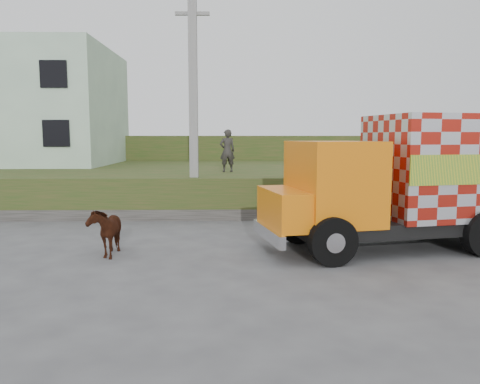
{
  "coord_description": "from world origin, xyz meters",
  "views": [
    {
      "loc": [
        0.34,
        -12.26,
        2.97
      ],
      "look_at": [
        0.6,
        1.7,
        1.3
      ],
      "focal_mm": 35.0,
      "sensor_mm": 36.0,
      "label": 1
    }
  ],
  "objects_px": {
    "cargo_truck": "(427,180)",
    "pedestrian": "(227,151)",
    "cow": "(106,230)",
    "utility_pole": "(193,105)"
  },
  "relations": [
    {
      "from": "cow",
      "to": "cargo_truck",
      "type": "bearing_deg",
      "value": 0.52
    },
    {
      "from": "cargo_truck",
      "to": "cow",
      "type": "height_order",
      "value": "cargo_truck"
    },
    {
      "from": "cow",
      "to": "pedestrian",
      "type": "relative_size",
      "value": 0.84
    },
    {
      "from": "utility_pole",
      "to": "cow",
      "type": "xyz_separation_m",
      "value": [
        -1.81,
        -5.3,
        -3.45
      ]
    },
    {
      "from": "cargo_truck",
      "to": "pedestrian",
      "type": "height_order",
      "value": "cargo_truck"
    },
    {
      "from": "cargo_truck",
      "to": "pedestrian",
      "type": "relative_size",
      "value": 4.71
    },
    {
      "from": "cargo_truck",
      "to": "cow",
      "type": "relative_size",
      "value": 5.58
    },
    {
      "from": "cow",
      "to": "pedestrian",
      "type": "distance_m",
      "value": 8.46
    },
    {
      "from": "cargo_truck",
      "to": "pedestrian",
      "type": "bearing_deg",
      "value": 115.83
    },
    {
      "from": "utility_pole",
      "to": "pedestrian",
      "type": "relative_size",
      "value": 4.58
    }
  ]
}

